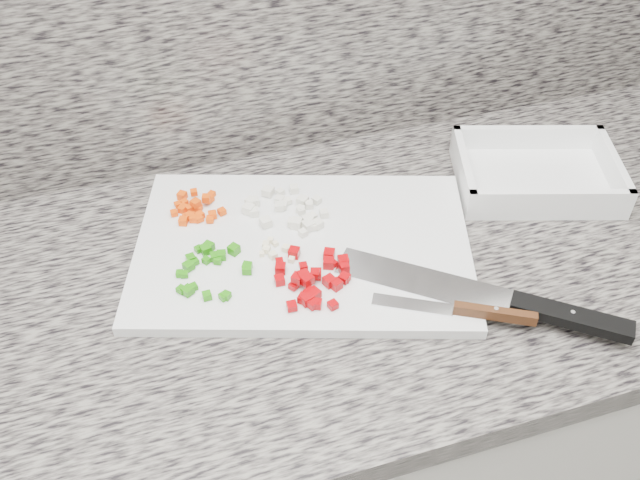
% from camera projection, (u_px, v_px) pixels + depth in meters
% --- Properties ---
extents(cabinet, '(3.92, 0.62, 0.86)m').
position_uv_depth(cabinet, '(268.00, 455.00, 1.33)').
color(cabinet, silver).
rests_on(cabinet, ground).
extents(countertop, '(3.96, 0.64, 0.04)m').
position_uv_depth(countertop, '(252.00, 292.00, 1.02)').
color(countertop, slate).
rests_on(countertop, cabinet).
extents(cutting_board, '(0.56, 0.46, 0.02)m').
position_uv_depth(cutting_board, '(303.00, 248.00, 1.05)').
color(cutting_board, silver).
rests_on(cutting_board, countertop).
extents(carrot_pile, '(0.08, 0.08, 0.02)m').
position_uv_depth(carrot_pile, '(195.00, 208.00, 1.09)').
color(carrot_pile, '#EB4505').
rests_on(carrot_pile, cutting_board).
extents(onion_pile, '(0.12, 0.12, 0.01)m').
position_uv_depth(onion_pile, '(287.00, 211.00, 1.09)').
color(onion_pile, silver).
rests_on(onion_pile, cutting_board).
extents(green_pepper_pile, '(0.11, 0.12, 0.01)m').
position_uv_depth(green_pepper_pile, '(211.00, 266.00, 1.00)').
color(green_pepper_pile, '#217D0B').
rests_on(green_pepper_pile, cutting_board).
extents(red_pepper_pile, '(0.11, 0.13, 0.02)m').
position_uv_depth(red_pepper_pile, '(314.00, 279.00, 0.98)').
color(red_pepper_pile, '#9E0207').
rests_on(red_pepper_pile, cutting_board).
extents(garlic_pile, '(0.05, 0.06, 0.01)m').
position_uv_depth(garlic_pile, '(275.00, 249.00, 1.03)').
color(garlic_pile, '#F5EABD').
rests_on(garlic_pile, cutting_board).
extents(chef_knife, '(0.34, 0.28, 0.02)m').
position_uv_depth(chef_knife, '(518.00, 304.00, 0.95)').
color(chef_knife, silver).
rests_on(chef_knife, cutting_board).
extents(paring_knife, '(0.20, 0.12, 0.02)m').
position_uv_depth(paring_knife, '(474.00, 311.00, 0.94)').
color(paring_knife, silver).
rests_on(paring_knife, cutting_board).
extents(tray, '(0.30, 0.25, 0.05)m').
position_uv_depth(tray, '(536.00, 175.00, 1.16)').
color(tray, white).
rests_on(tray, countertop).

